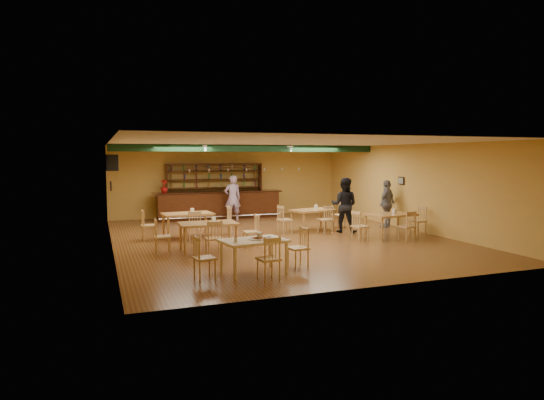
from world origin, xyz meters
name	(u,v)px	position (x,y,z in m)	size (l,w,h in m)	color
floor	(278,238)	(0.00, 0.00, 0.00)	(12.00, 12.00, 0.00)	brown
ceiling_beam	(251,148)	(0.00, 2.80, 2.87)	(10.00, 0.30, 0.25)	black
track_rail_left	(199,146)	(-1.80, 3.40, 2.94)	(0.05, 2.50, 0.05)	silver
track_rail_right	(280,147)	(1.40, 3.40, 2.94)	(0.05, 2.50, 0.05)	silver
ac_unit	(113,163)	(-4.80, 4.20, 2.35)	(0.34, 0.70, 0.48)	silver
picture_left	(111,186)	(-4.97, 1.00, 1.70)	(0.04, 0.34, 0.28)	black
picture_right	(401,181)	(4.97, 0.50, 1.70)	(0.04, 0.34, 0.28)	black
bar_counter	(219,205)	(-0.65, 5.15, 0.56)	(5.32, 0.85, 1.13)	black
back_bar_hutch	(215,190)	(-0.65, 5.78, 1.14)	(4.11, 0.40, 2.28)	black
poinsettia	(164,186)	(-2.86, 5.15, 1.39)	(0.29, 0.29, 0.53)	#AF1110
dining_table_a	(188,225)	(-2.67, 1.06, 0.39)	(1.56, 0.93, 0.78)	#A06F38
dining_table_b	(313,220)	(1.70, 1.01, 0.36)	(1.46, 0.88, 0.73)	#A06F38
dining_table_c	(208,237)	(-2.54, -1.28, 0.39)	(1.55, 0.93, 0.78)	#A06F38
dining_table_d	(390,226)	(3.34, -1.27, 0.38)	(1.54, 0.92, 0.77)	#A06F38
near_table	(254,256)	(-2.14, -4.10, 0.38)	(1.40, 0.90, 0.75)	beige
pizza_tray	(258,239)	(-2.04, -4.10, 0.76)	(0.40, 0.40, 0.01)	silver
parmesan_shaker	(236,239)	(-2.59, -4.25, 0.81)	(0.07, 0.07, 0.11)	#EAE5C6
napkin_stack	(266,237)	(-1.79, -3.90, 0.77)	(0.20, 0.15, 0.03)	white
pizza_server	(264,238)	(-1.89, -4.05, 0.77)	(0.32, 0.09, 0.00)	silver
side_plate	(280,239)	(-1.59, -4.30, 0.76)	(0.22, 0.22, 0.01)	white
patron_bar	(233,198)	(-0.28, 4.33, 0.91)	(0.66, 0.44, 1.82)	#744494
patron_right_a	(344,205)	(2.50, 0.21, 0.93)	(0.90, 0.70, 1.86)	black
patron_right_b	(387,204)	(4.54, 0.73, 0.86)	(1.01, 0.42, 1.72)	gray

